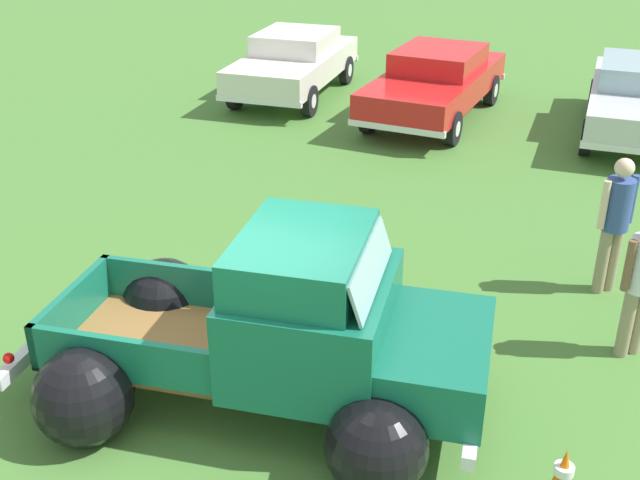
{
  "coord_description": "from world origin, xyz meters",
  "views": [
    {
      "loc": [
        3.16,
        -5.71,
        5.03
      ],
      "look_at": [
        0.0,
        1.79,
        0.99
      ],
      "focal_mm": 43.84,
      "sensor_mm": 36.0,
      "label": 1
    }
  ],
  "objects_px": {
    "show_car_2": "(640,96)",
    "spectator_1": "(615,217)",
    "show_car_0": "(294,61)",
    "show_car_1": "(435,81)",
    "vintage_pickup_truck": "(287,341)",
    "lane_cone_0": "(562,480)"
  },
  "relations": [
    {
      "from": "show_car_2",
      "to": "spectator_1",
      "type": "relative_size",
      "value": 2.68
    },
    {
      "from": "show_car_0",
      "to": "spectator_1",
      "type": "relative_size",
      "value": 2.5
    },
    {
      "from": "spectator_1",
      "to": "show_car_2",
      "type": "bearing_deg",
      "value": -46.2
    },
    {
      "from": "show_car_1",
      "to": "show_car_2",
      "type": "distance_m",
      "value": 4.01
    },
    {
      "from": "vintage_pickup_truck",
      "to": "show_car_1",
      "type": "height_order",
      "value": "vintage_pickup_truck"
    },
    {
      "from": "show_car_2",
      "to": "show_car_0",
      "type": "bearing_deg",
      "value": -92.37
    },
    {
      "from": "vintage_pickup_truck",
      "to": "show_car_0",
      "type": "height_order",
      "value": "vintage_pickup_truck"
    },
    {
      "from": "show_car_1",
      "to": "spectator_1",
      "type": "bearing_deg",
      "value": 34.67
    },
    {
      "from": "show_car_0",
      "to": "lane_cone_0",
      "type": "bearing_deg",
      "value": 29.69
    },
    {
      "from": "show_car_1",
      "to": "lane_cone_0",
      "type": "distance_m",
      "value": 11.06
    },
    {
      "from": "show_car_0",
      "to": "show_car_1",
      "type": "height_order",
      "value": "same"
    },
    {
      "from": "show_car_2",
      "to": "lane_cone_0",
      "type": "xyz_separation_m",
      "value": [
        -0.02,
        -10.79,
        -0.47
      ]
    },
    {
      "from": "show_car_1",
      "to": "vintage_pickup_truck",
      "type": "bearing_deg",
      "value": 9.4
    },
    {
      "from": "show_car_1",
      "to": "lane_cone_0",
      "type": "height_order",
      "value": "show_car_1"
    },
    {
      "from": "show_car_0",
      "to": "show_car_1",
      "type": "relative_size",
      "value": 0.95
    },
    {
      "from": "show_car_0",
      "to": "lane_cone_0",
      "type": "relative_size",
      "value": 7.12
    },
    {
      "from": "show_car_0",
      "to": "spectator_1",
      "type": "height_order",
      "value": "spectator_1"
    },
    {
      "from": "show_car_0",
      "to": "show_car_1",
      "type": "bearing_deg",
      "value": 78.32
    },
    {
      "from": "show_car_2",
      "to": "spectator_1",
      "type": "height_order",
      "value": "spectator_1"
    },
    {
      "from": "show_car_1",
      "to": "show_car_0",
      "type": "bearing_deg",
      "value": -94.5
    },
    {
      "from": "spectator_1",
      "to": "lane_cone_0",
      "type": "relative_size",
      "value": 2.85
    },
    {
      "from": "show_car_2",
      "to": "lane_cone_0",
      "type": "relative_size",
      "value": 7.62
    }
  ]
}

